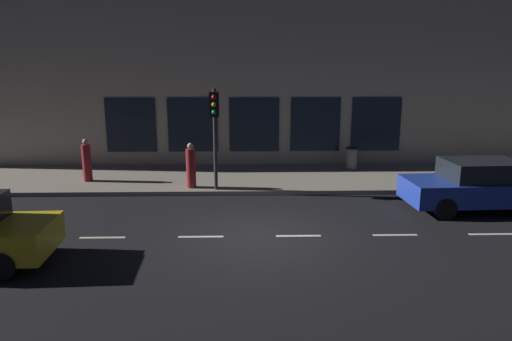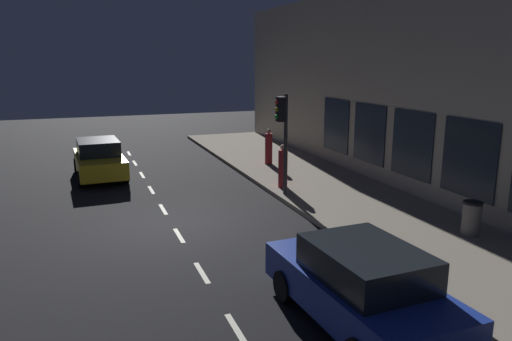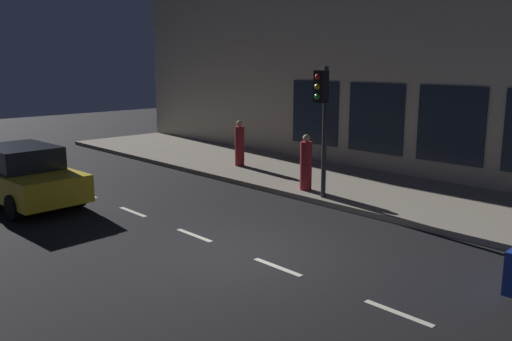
{
  "view_description": "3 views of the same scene",
  "coord_description": "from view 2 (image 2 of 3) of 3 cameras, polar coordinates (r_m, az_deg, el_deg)",
  "views": [
    {
      "loc": [
        -11.73,
        0.42,
        4.46
      ],
      "look_at": [
        2.35,
        0.08,
        1.26
      ],
      "focal_mm": 32.78,
      "sensor_mm": 36.0,
      "label": 1
    },
    {
      "loc": [
        -2.45,
        -13.83,
        4.82
      ],
      "look_at": [
        3.32,
        1.77,
        1.01
      ],
      "focal_mm": 34.2,
      "sensor_mm": 36.0,
      "label": 2
    },
    {
      "loc": [
        -6.89,
        -7.66,
        3.83
      ],
      "look_at": [
        2.25,
        1.96,
        1.11
      ],
      "focal_mm": 37.75,
      "sensor_mm": 36.0,
      "label": 3
    }
  ],
  "objects": [
    {
      "name": "ground_plane",
      "position": [
        14.85,
        -9.76,
        -6.25
      ],
      "size": [
        60.0,
        60.0,
        0.0
      ],
      "primitive_type": "plane",
      "color": "black"
    },
    {
      "name": "trash_bin",
      "position": [
        14.49,
        23.9,
        -5.11
      ],
      "size": [
        0.52,
        0.52,
        0.93
      ],
      "color": "slate",
      "rests_on": "sidewalk"
    },
    {
      "name": "building_facade",
      "position": [
        17.85,
        19.02,
        8.97
      ],
      "size": [
        0.65,
        32.0,
        7.66
      ],
      "color": "#B2A893",
      "rests_on": "ground"
    },
    {
      "name": "lane_centre_line",
      "position": [
        13.92,
        -8.99,
        -7.51
      ],
      "size": [
        0.12,
        27.2,
        0.01
      ],
      "color": "beige",
      "rests_on": "ground"
    },
    {
      "name": "traffic_light",
      "position": [
        16.79,
        3.12,
        5.38
      ],
      "size": [
        0.47,
        0.32,
        3.53
      ],
      "color": "#2D2D30",
      "rests_on": "sidewalk"
    },
    {
      "name": "sidewalk",
      "position": [
        17.01,
        11.41,
        -3.57
      ],
      "size": [
        4.5,
        32.0,
        0.15
      ],
      "color": "gray",
      "rests_on": "ground"
    },
    {
      "name": "parked_car_0",
      "position": [
        9.33,
        12.15,
        -12.99
      ],
      "size": [
        2.11,
        4.37,
        1.58
      ],
      "rotation": [
        0.0,
        0.0,
        0.04
      ],
      "color": "#1E389E",
      "rests_on": "ground"
    },
    {
      "name": "pedestrian_0",
      "position": [
        18.08,
        3.16,
        0.34
      ],
      "size": [
        0.47,
        0.47,
        1.62
      ],
      "rotation": [
        0.0,
        0.0,
        5.24
      ],
      "color": "maroon",
      "rests_on": "sidewalk"
    },
    {
      "name": "parked_car_1",
      "position": [
        21.16,
        -17.87,
        1.28
      ],
      "size": [
        2.05,
        4.22,
        1.58
      ],
      "rotation": [
        0.0,
        0.0,
        3.19
      ],
      "color": "gold",
      "rests_on": "ground"
    },
    {
      "name": "pedestrian_1",
      "position": [
        22.12,
        1.49,
        2.67
      ],
      "size": [
        0.44,
        0.44,
        1.61
      ],
      "rotation": [
        0.0,
        0.0,
        4.31
      ],
      "color": "maroon",
      "rests_on": "sidewalk"
    }
  ]
}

